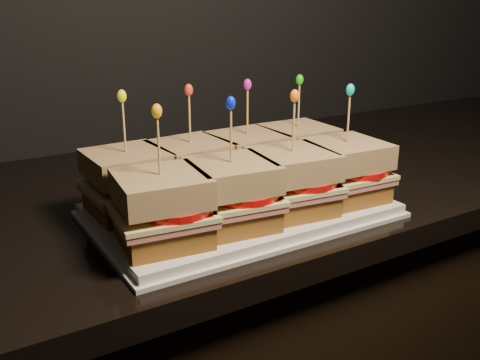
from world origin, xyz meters
TOP-DOWN VIEW (x-y plane):
  - granite_slab at (0.01, 1.69)m, footprint 2.66×0.64m
  - platter at (0.18, 1.53)m, footprint 0.41×0.25m
  - platter_rim at (0.18, 1.53)m, footprint 0.42×0.26m
  - sandwich_0_bread_bot at (0.03, 1.59)m, footprint 0.10×0.10m
  - sandwich_0_ham at (0.03, 1.59)m, footprint 0.11×0.11m
  - sandwich_0_cheese at (0.03, 1.59)m, footprint 0.12×0.11m
  - sandwich_0_tomato at (0.04, 1.58)m, footprint 0.10×0.10m
  - sandwich_0_bread_top at (0.03, 1.59)m, footprint 0.11×0.11m
  - sandwich_0_pick at (0.03, 1.59)m, footprint 0.00×0.00m
  - sandwich_0_frill at (0.03, 1.59)m, footprint 0.01×0.01m
  - sandwich_1_bread_bot at (0.13, 1.59)m, footprint 0.11×0.11m
  - sandwich_1_ham at (0.13, 1.59)m, footprint 0.12×0.12m
  - sandwich_1_cheese at (0.13, 1.59)m, footprint 0.12×0.12m
  - sandwich_1_tomato at (0.14, 1.58)m, footprint 0.10×0.10m
  - sandwich_1_bread_top at (0.13, 1.59)m, footprint 0.11×0.11m
  - sandwich_1_pick at (0.13, 1.59)m, footprint 0.00×0.00m
  - sandwich_1_frill at (0.13, 1.59)m, footprint 0.01×0.01m
  - sandwich_2_bread_bot at (0.22, 1.59)m, footprint 0.10×0.10m
  - sandwich_2_ham at (0.22, 1.59)m, footprint 0.11×0.11m
  - sandwich_2_cheese at (0.22, 1.59)m, footprint 0.12×0.11m
  - sandwich_2_tomato at (0.24, 1.58)m, footprint 0.10×0.10m
  - sandwich_2_bread_top at (0.22, 1.59)m, footprint 0.11×0.11m
  - sandwich_2_pick at (0.22, 1.59)m, footprint 0.00×0.00m
  - sandwich_2_frill at (0.22, 1.59)m, footprint 0.01×0.01m
  - sandwich_3_bread_bot at (0.32, 1.59)m, footprint 0.10×0.10m
  - sandwich_3_ham at (0.32, 1.59)m, footprint 0.11×0.11m
  - sandwich_3_cheese at (0.32, 1.59)m, footprint 0.12×0.11m
  - sandwich_3_tomato at (0.33, 1.58)m, footprint 0.10×0.10m
  - sandwich_3_bread_top at (0.32, 1.59)m, footprint 0.11×0.11m
  - sandwich_3_pick at (0.32, 1.59)m, footprint 0.00×0.00m
  - sandwich_3_frill at (0.32, 1.59)m, footprint 0.01×0.01m
  - sandwich_4_bread_bot at (0.03, 1.47)m, footprint 0.11×0.11m
  - sandwich_4_ham at (0.03, 1.47)m, footprint 0.12×0.12m
  - sandwich_4_cheese at (0.03, 1.47)m, footprint 0.12×0.12m
  - sandwich_4_tomato at (0.04, 1.47)m, footprint 0.10×0.10m
  - sandwich_4_bread_top at (0.03, 1.47)m, footprint 0.11×0.11m
  - sandwich_4_pick at (0.03, 1.47)m, footprint 0.00×0.00m
  - sandwich_4_frill at (0.03, 1.47)m, footprint 0.01×0.01m
  - sandwich_5_bread_bot at (0.13, 1.47)m, footprint 0.11×0.11m
  - sandwich_5_ham at (0.13, 1.47)m, footprint 0.12×0.12m
  - sandwich_5_cheese at (0.13, 1.47)m, footprint 0.12×0.12m
  - sandwich_5_tomato at (0.14, 1.47)m, footprint 0.10×0.10m
  - sandwich_5_bread_top at (0.13, 1.47)m, footprint 0.11×0.11m
  - sandwich_5_pick at (0.13, 1.47)m, footprint 0.00×0.00m
  - sandwich_5_frill at (0.13, 1.47)m, footprint 0.01×0.01m
  - sandwich_6_bread_bot at (0.22, 1.47)m, footprint 0.11×0.11m
  - sandwich_6_ham at (0.22, 1.47)m, footprint 0.12×0.12m
  - sandwich_6_cheese at (0.22, 1.47)m, footprint 0.12×0.12m
  - sandwich_6_tomato at (0.24, 1.47)m, footprint 0.10×0.10m
  - sandwich_6_bread_top at (0.22, 1.47)m, footprint 0.11×0.11m
  - sandwich_6_pick at (0.22, 1.47)m, footprint 0.00×0.00m
  - sandwich_6_frill at (0.22, 1.47)m, footprint 0.01×0.01m
  - sandwich_7_bread_bot at (0.32, 1.47)m, footprint 0.11×0.11m
  - sandwich_7_ham at (0.32, 1.47)m, footprint 0.12×0.11m
  - sandwich_7_cheese at (0.32, 1.47)m, footprint 0.12×0.12m
  - sandwich_7_tomato at (0.33, 1.47)m, footprint 0.10×0.10m
  - sandwich_7_bread_top at (0.32, 1.47)m, footprint 0.11×0.11m
  - sandwich_7_pick at (0.32, 1.47)m, footprint 0.00×0.00m
  - sandwich_7_frill at (0.32, 1.47)m, footprint 0.01×0.01m

SIDE VIEW (x-z plane):
  - granite_slab at x=0.01m, z-range 0.88..0.92m
  - platter_rim at x=0.18m, z-range 0.92..0.93m
  - platter at x=0.18m, z-range 0.92..0.94m
  - sandwich_0_bread_bot at x=0.03m, z-range 0.94..0.97m
  - sandwich_1_bread_bot at x=0.13m, z-range 0.94..0.97m
  - sandwich_2_bread_bot at x=0.22m, z-range 0.94..0.97m
  - sandwich_3_bread_bot at x=0.32m, z-range 0.94..0.97m
  - sandwich_4_bread_bot at x=0.03m, z-range 0.94..0.97m
  - sandwich_5_bread_bot at x=0.13m, z-range 0.94..0.97m
  - sandwich_6_bread_bot at x=0.22m, z-range 0.94..0.97m
  - sandwich_7_bread_bot at x=0.32m, z-range 0.94..0.97m
  - sandwich_0_ham at x=0.03m, z-range 0.97..0.97m
  - sandwich_1_ham at x=0.13m, z-range 0.97..0.97m
  - sandwich_2_ham at x=0.22m, z-range 0.97..0.97m
  - sandwich_3_ham at x=0.32m, z-range 0.97..0.97m
  - sandwich_4_ham at x=0.03m, z-range 0.97..0.97m
  - sandwich_5_ham at x=0.13m, z-range 0.97..0.97m
  - sandwich_6_ham at x=0.22m, z-range 0.97..0.97m
  - sandwich_7_ham at x=0.32m, z-range 0.97..0.97m
  - sandwich_0_cheese at x=0.03m, z-range 0.97..0.98m
  - sandwich_1_cheese at x=0.13m, z-range 0.97..0.98m
  - sandwich_2_cheese at x=0.22m, z-range 0.97..0.98m
  - sandwich_3_cheese at x=0.32m, z-range 0.97..0.98m
  - sandwich_4_cheese at x=0.03m, z-range 0.97..0.98m
  - sandwich_5_cheese at x=0.13m, z-range 0.97..0.98m
  - sandwich_6_cheese at x=0.22m, z-range 0.97..0.98m
  - sandwich_7_cheese at x=0.32m, z-range 0.97..0.98m
  - sandwich_0_tomato at x=0.04m, z-range 0.98..0.99m
  - sandwich_1_tomato at x=0.14m, z-range 0.98..0.99m
  - sandwich_2_tomato at x=0.24m, z-range 0.98..0.99m
  - sandwich_3_tomato at x=0.33m, z-range 0.98..0.99m
  - sandwich_4_tomato at x=0.04m, z-range 0.98..0.99m
  - sandwich_5_tomato at x=0.14m, z-range 0.98..0.99m
  - sandwich_6_tomato at x=0.24m, z-range 0.98..0.99m
  - sandwich_7_tomato at x=0.33m, z-range 0.98..0.99m
  - sandwich_0_bread_top at x=0.03m, z-range 0.99..1.02m
  - sandwich_1_bread_top at x=0.13m, z-range 0.99..1.02m
  - sandwich_2_bread_top at x=0.22m, z-range 0.99..1.02m
  - sandwich_3_bread_top at x=0.32m, z-range 0.99..1.02m
  - sandwich_4_bread_top at x=0.03m, z-range 0.99..1.02m
  - sandwich_5_bread_top at x=0.13m, z-range 0.99..1.02m
  - sandwich_6_bread_top at x=0.22m, z-range 0.99..1.02m
  - sandwich_7_bread_top at x=0.32m, z-range 0.99..1.02m
  - sandwich_0_pick at x=0.03m, z-range 1.01..1.10m
  - sandwich_1_pick at x=0.13m, z-range 1.01..1.10m
  - sandwich_2_pick at x=0.22m, z-range 1.01..1.10m
  - sandwich_3_pick at x=0.32m, z-range 1.01..1.10m
  - sandwich_4_pick at x=0.03m, z-range 1.01..1.10m
  - sandwich_5_pick at x=0.13m, z-range 1.01..1.10m
  - sandwich_6_pick at x=0.22m, z-range 1.01..1.10m
  - sandwich_7_pick at x=0.32m, z-range 1.01..1.10m
  - sandwich_0_frill at x=0.03m, z-range 1.09..1.11m
  - sandwich_1_frill at x=0.13m, z-range 1.09..1.11m
  - sandwich_2_frill at x=0.22m, z-range 1.09..1.11m
  - sandwich_3_frill at x=0.32m, z-range 1.09..1.11m
  - sandwich_4_frill at x=0.03m, z-range 1.09..1.11m
  - sandwich_5_frill at x=0.13m, z-range 1.09..1.11m
  - sandwich_6_frill at x=0.22m, z-range 1.09..1.11m
  - sandwich_7_frill at x=0.32m, z-range 1.09..1.11m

